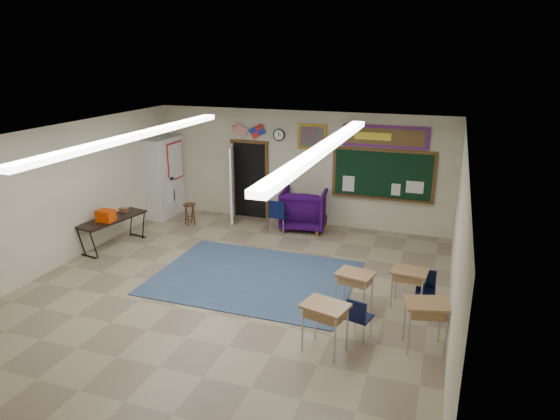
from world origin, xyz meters
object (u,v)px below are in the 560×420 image
(student_desk_front_right, at_px, (408,287))
(folding_table, at_px, (113,231))
(student_desk_front_left, at_px, (354,290))
(wingback_armchair, at_px, (304,209))
(wooden_stool, at_px, (190,214))

(student_desk_front_right, bearing_deg, folding_table, 178.79)
(student_desk_front_left, relative_size, student_desk_front_right, 1.01)
(wingback_armchair, relative_size, student_desk_front_left, 1.55)
(wingback_armchair, bearing_deg, wooden_stool, 7.49)
(student_desk_front_left, height_order, wooden_stool, student_desk_front_left)
(wingback_armchair, xyz_separation_m, student_desk_front_left, (2.10, -3.93, -0.11))
(folding_table, bearing_deg, student_desk_front_left, -0.80)
(wingback_armchair, height_order, folding_table, wingback_armchair)
(wingback_armchair, xyz_separation_m, student_desk_front_right, (2.99, -3.49, -0.11))
(wingback_armchair, height_order, wooden_stool, wingback_armchair)
(folding_table, relative_size, wooden_stool, 3.09)
(wingback_armchair, relative_size, wooden_stool, 2.00)
(wingback_armchair, relative_size, student_desk_front_right, 1.57)
(student_desk_front_right, bearing_deg, wingback_armchair, 135.71)
(wingback_armchair, bearing_deg, student_desk_front_right, 123.80)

